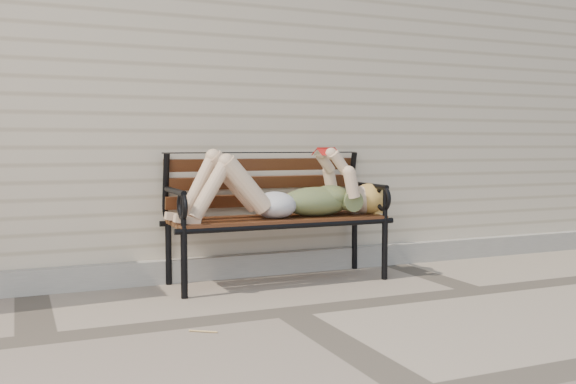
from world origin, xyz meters
name	(u,v)px	position (x,y,z in m)	size (l,w,h in m)	color
ground	(288,312)	(0.00, 0.00, 0.00)	(80.00, 80.00, 0.00)	gray
house_wall	(164,80)	(0.00, 3.00, 1.50)	(8.00, 4.00, 3.00)	#C3B398
foundation_strip	(232,266)	(0.00, 0.97, 0.07)	(8.00, 0.10, 0.15)	#AAA59A
garden_bench	(273,196)	(0.24, 0.81, 0.55)	(1.53, 0.61, 0.99)	black
reading_woman	(282,192)	(0.25, 0.69, 0.59)	(1.44, 0.33, 0.45)	#092E44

